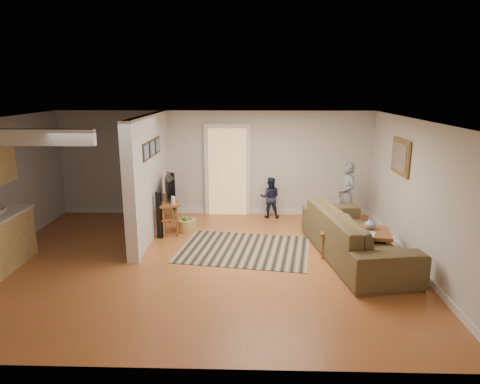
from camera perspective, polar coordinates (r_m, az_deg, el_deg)
name	(u,v)px	position (r m, az deg, el deg)	size (l,w,h in m)	color
ground	(202,261)	(7.80, -5.12, -9.17)	(7.50, 7.50, 0.00)	#995A26
room_shell	(144,177)	(7.96, -12.63, 2.03)	(7.54, 6.02, 2.52)	beige
area_rug	(244,249)	(8.29, 0.60, -7.63)	(2.46, 1.79, 0.01)	black
sofa	(354,257)	(8.20, 14.94, -8.42)	(2.98, 1.16, 0.87)	#433B21
coffee_table	(356,235)	(8.20, 15.22, -5.61)	(1.35, 0.94, 0.73)	brown
tv_console	(167,202)	(9.32, -9.72, -1.31)	(0.76, 1.18, 0.96)	brown
speaker_left	(159,215)	(8.91, -10.70, -3.02)	(0.10, 0.10, 0.98)	black
speaker_right	(173,195)	(10.31, -8.96, -0.37)	(0.11, 0.11, 1.07)	black
toy_basket	(187,225)	(9.30, -7.10, -4.35)	(0.41, 0.41, 0.37)	#A78248
child	(345,225)	(10.00, 13.78, -4.25)	(0.52, 0.34, 1.43)	gray
toddler	(270,217)	(10.29, 3.98, -3.36)	(0.47, 0.37, 0.98)	#1C223C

